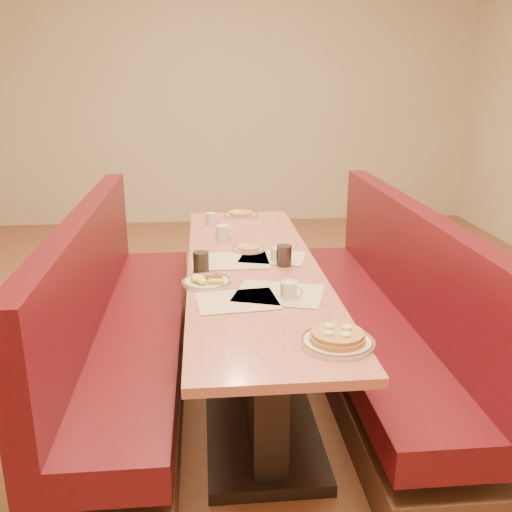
{
  "coord_description": "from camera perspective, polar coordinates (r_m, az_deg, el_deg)",
  "views": [
    {
      "loc": [
        -0.26,
        -2.91,
        1.73
      ],
      "look_at": [
        0.0,
        -0.16,
        0.85
      ],
      "focal_mm": 40.0,
      "sensor_mm": 36.0,
      "label": 1
    }
  ],
  "objects": [
    {
      "name": "ground",
      "position": [
        3.39,
        -0.26,
        -12.99
      ],
      "size": [
        8.0,
        8.0,
        0.0
      ],
      "primitive_type": "plane",
      "color": "#9E6647",
      "rests_on": "ground"
    },
    {
      "name": "room_envelope",
      "position": [
        2.93,
        -0.31,
        21.6
      ],
      "size": [
        6.04,
        8.04,
        2.82
      ],
      "color": "beige",
      "rests_on": "ground"
    },
    {
      "name": "diner_table",
      "position": [
        3.22,
        -0.26,
        -7.25
      ],
      "size": [
        0.7,
        2.5,
        0.75
      ],
      "color": "black",
      "rests_on": "ground"
    },
    {
      "name": "booth_left",
      "position": [
        3.25,
        -13.36,
        -7.78
      ],
      "size": [
        0.55,
        2.5,
        1.05
      ],
      "color": "#4C3326",
      "rests_on": "ground"
    },
    {
      "name": "booth_right",
      "position": [
        3.36,
        12.35,
        -6.79
      ],
      "size": [
        0.55,
        2.5,
        1.05
      ],
      "color": "#4C3326",
      "rests_on": "ground"
    },
    {
      "name": "placemat_near_left",
      "position": [
        2.59,
        -1.9,
        -4.49
      ],
      "size": [
        0.39,
        0.31,
        0.0
      ],
      "primitive_type": "cube",
      "rotation": [
        0.0,
        0.0,
        0.11
      ],
      "color": "beige",
      "rests_on": "diner_table"
    },
    {
      "name": "placemat_near_right",
      "position": [
        2.68,
        2.34,
        -3.76
      ],
      "size": [
        0.48,
        0.41,
        0.0
      ],
      "primitive_type": "cube",
      "rotation": [
        0.0,
        0.0,
        -0.32
      ],
      "color": "beige",
      "rests_on": "diner_table"
    },
    {
      "name": "placemat_far_left",
      "position": [
        3.14,
        -2.58,
        -0.46
      ],
      "size": [
        0.42,
        0.32,
        0.0
      ],
      "primitive_type": "cube",
      "rotation": [
        0.0,
        0.0,
        -0.0
      ],
      "color": "beige",
      "rests_on": "diner_table"
    },
    {
      "name": "placemat_far_right",
      "position": [
        3.2,
        1.68,
        -0.11
      ],
      "size": [
        0.41,
        0.35,
        0.0
      ],
      "primitive_type": "cube",
      "rotation": [
        0.0,
        0.0,
        -0.28
      ],
      "color": "beige",
      "rests_on": "diner_table"
    },
    {
      "name": "pancake_plate",
      "position": [
        2.21,
        8.12,
        -8.25
      ],
      "size": [
        0.28,
        0.28,
        0.06
      ],
      "rotation": [
        0.0,
        0.0,
        0.06
      ],
      "color": "beige",
      "rests_on": "diner_table"
    },
    {
      "name": "eggs_plate",
      "position": [
        2.81,
        -5.0,
        -2.52
      ],
      "size": [
        0.24,
        0.24,
        0.05
      ],
      "rotation": [
        0.0,
        0.0,
        -0.11
      ],
      "color": "beige",
      "rests_on": "diner_table"
    },
    {
      "name": "extra_plate_mid",
      "position": [
        3.32,
        -0.77,
        0.72
      ],
      "size": [
        0.19,
        0.19,
        0.04
      ],
      "rotation": [
        0.0,
        0.0,
        0.3
      ],
      "color": "beige",
      "rests_on": "diner_table"
    },
    {
      "name": "extra_plate_far",
      "position": [
        4.13,
        -1.54,
        4.16
      ],
      "size": [
        0.24,
        0.24,
        0.05
      ],
      "rotation": [
        0.0,
        0.0,
        0.06
      ],
      "color": "beige",
      "rests_on": "diner_table"
    },
    {
      "name": "coffee_mug_a",
      "position": [
        2.61,
        3.34,
        -3.42
      ],
      "size": [
        0.1,
        0.08,
        0.08
      ],
      "rotation": [
        0.0,
        0.0,
        -0.4
      ],
      "color": "beige",
      "rests_on": "diner_table"
    },
    {
      "name": "coffee_mug_b",
      "position": [
        3.55,
        -3.31,
        2.38
      ],
      "size": [
        0.12,
        0.09,
        0.09
      ],
      "rotation": [
        0.0,
        0.0,
        -0.16
      ],
      "color": "beige",
      "rests_on": "diner_table"
    },
    {
      "name": "coffee_mug_c",
      "position": [
        3.13,
        2.19,
        0.18
      ],
      "size": [
        0.1,
        0.07,
        0.08
      ],
      "rotation": [
        0.0,
        0.0,
        0.34
      ],
      "color": "beige",
      "rests_on": "diner_table"
    },
    {
      "name": "coffee_mug_d",
      "position": [
        3.93,
        -4.46,
        3.77
      ],
      "size": [
        0.1,
        0.07,
        0.08
      ],
      "rotation": [
        0.0,
        0.0,
        -0.36
      ],
      "color": "beige",
      "rests_on": "diner_table"
    },
    {
      "name": "soda_tumbler_near",
      "position": [
        2.95,
        -5.51,
        -0.66
      ],
      "size": [
        0.08,
        0.08,
        0.11
      ],
      "color": "black",
      "rests_on": "diner_table"
    },
    {
      "name": "soda_tumbler_mid",
      "position": [
        3.06,
        2.83,
        0.05
      ],
      "size": [
        0.08,
        0.08,
        0.11
      ],
      "color": "black",
      "rests_on": "diner_table"
    }
  ]
}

